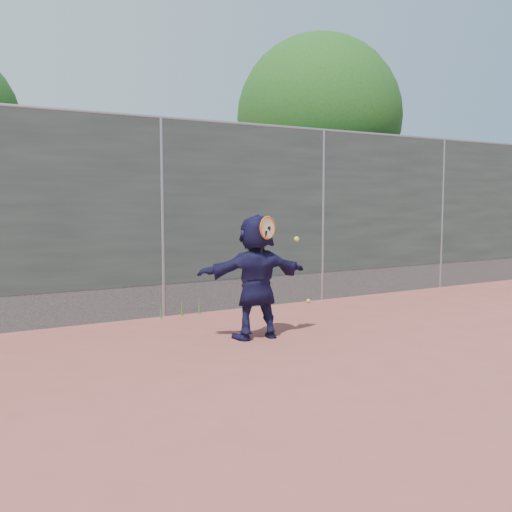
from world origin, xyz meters
TOP-DOWN VIEW (x-y plane):
  - ground at (0.00, 0.00)m, footprint 80.00×80.00m
  - player at (0.53, 1.58)m, footprint 1.52×0.65m
  - ball_ground at (2.60, 3.35)m, footprint 0.07×0.07m
  - fence at (-0.00, 3.50)m, footprint 20.00×0.06m
  - swing_action at (0.63, 1.39)m, footprint 0.68×0.20m
  - tree_right at (4.68, 5.75)m, footprint 3.78×3.60m
  - weed_clump at (0.29, 3.38)m, footprint 0.68×0.07m

SIDE VIEW (x-z plane):
  - ground at x=0.00m, z-range 0.00..0.00m
  - ball_ground at x=2.60m, z-range 0.00..0.07m
  - weed_clump at x=0.29m, z-range -0.02..0.28m
  - player at x=0.53m, z-range 0.00..1.59m
  - swing_action at x=0.63m, z-range 1.14..1.65m
  - fence at x=0.00m, z-range 0.07..3.09m
  - tree_right at x=4.68m, z-range 0.80..6.19m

